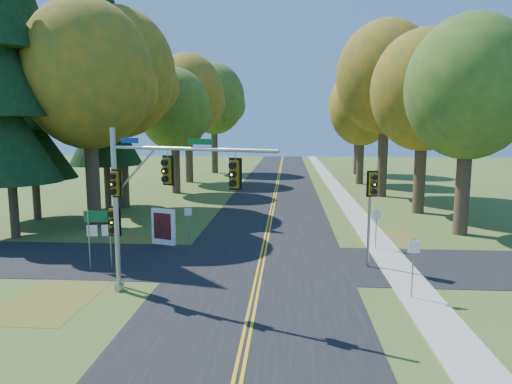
# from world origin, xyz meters

# --- Properties ---
(ground) EXTENTS (160.00, 160.00, 0.00)m
(ground) POSITION_xyz_m (0.00, 0.00, 0.00)
(ground) COLOR #3E5A1F
(ground) RESTS_ON ground
(road_main) EXTENTS (8.00, 160.00, 0.02)m
(road_main) POSITION_xyz_m (0.00, 0.00, 0.01)
(road_main) COLOR black
(road_main) RESTS_ON ground
(road_cross) EXTENTS (60.00, 6.00, 0.02)m
(road_cross) POSITION_xyz_m (0.00, 2.00, 0.01)
(road_cross) COLOR black
(road_cross) RESTS_ON ground
(centerline_left) EXTENTS (0.10, 160.00, 0.01)m
(centerline_left) POSITION_xyz_m (-0.10, 0.00, 0.03)
(centerline_left) COLOR gold
(centerline_left) RESTS_ON road_main
(centerline_right) EXTENTS (0.10, 160.00, 0.01)m
(centerline_right) POSITION_xyz_m (0.10, 0.00, 0.03)
(centerline_right) COLOR gold
(centerline_right) RESTS_ON road_main
(sidewalk_east) EXTENTS (1.60, 160.00, 0.06)m
(sidewalk_east) POSITION_xyz_m (6.20, 0.00, 0.03)
(sidewalk_east) COLOR #9E998E
(sidewalk_east) RESTS_ON ground
(leaf_patch_w_near) EXTENTS (4.00, 6.00, 0.00)m
(leaf_patch_w_near) POSITION_xyz_m (-6.50, 4.00, 0.01)
(leaf_patch_w_near) COLOR brown
(leaf_patch_w_near) RESTS_ON ground
(leaf_patch_e) EXTENTS (3.50, 8.00, 0.00)m
(leaf_patch_e) POSITION_xyz_m (6.80, 6.00, 0.01)
(leaf_patch_e) COLOR brown
(leaf_patch_e) RESTS_ON ground
(leaf_patch_w_far) EXTENTS (3.00, 5.00, 0.00)m
(leaf_patch_w_far) POSITION_xyz_m (-7.50, -3.00, 0.01)
(leaf_patch_w_far) COLOR brown
(leaf_patch_w_far) RESTS_ON ground
(tree_w_a) EXTENTS (8.00, 8.00, 14.15)m
(tree_w_a) POSITION_xyz_m (-11.13, 9.38, 9.49)
(tree_w_a) COLOR #38281C
(tree_w_a) RESTS_ON ground
(tree_e_a) EXTENTS (7.20, 7.20, 12.73)m
(tree_e_a) POSITION_xyz_m (11.57, 8.77, 8.53)
(tree_e_a) COLOR #38281C
(tree_e_a) RESTS_ON ground
(tree_w_b) EXTENTS (8.60, 8.60, 15.38)m
(tree_w_b) POSITION_xyz_m (-11.72, 16.29, 10.37)
(tree_w_b) COLOR #38281C
(tree_w_b) RESTS_ON ground
(tree_e_b) EXTENTS (7.60, 7.60, 13.33)m
(tree_e_b) POSITION_xyz_m (10.97, 15.58, 8.90)
(tree_e_b) COLOR #38281C
(tree_e_b) RESTS_ON ground
(tree_w_c) EXTENTS (6.80, 6.80, 11.91)m
(tree_w_c) POSITION_xyz_m (-9.54, 24.47, 7.94)
(tree_w_c) COLOR #38281C
(tree_w_c) RESTS_ON ground
(tree_e_c) EXTENTS (8.80, 8.80, 15.79)m
(tree_e_c) POSITION_xyz_m (9.88, 23.69, 10.66)
(tree_e_c) COLOR #38281C
(tree_e_c) RESTS_ON ground
(tree_w_d) EXTENTS (8.20, 8.20, 14.56)m
(tree_w_d) POSITION_xyz_m (-10.13, 33.18, 9.78)
(tree_w_d) COLOR #38281C
(tree_w_d) RESTS_ON ground
(tree_e_d) EXTENTS (7.00, 7.00, 12.32)m
(tree_e_d) POSITION_xyz_m (9.26, 32.87, 8.24)
(tree_e_d) COLOR #38281C
(tree_e_d) RESTS_ON ground
(tree_w_e) EXTENTS (8.40, 8.40, 14.97)m
(tree_w_e) POSITION_xyz_m (-8.92, 44.09, 10.07)
(tree_w_e) COLOR #38281C
(tree_w_e) RESTS_ON ground
(tree_e_e) EXTENTS (7.80, 7.80, 13.74)m
(tree_e_e) POSITION_xyz_m (10.47, 43.58, 9.19)
(tree_e_e) COLOR #38281C
(tree_e_e) RESTS_ON ground
(pine_a) EXTENTS (5.60, 5.60, 19.48)m
(pine_a) POSITION_xyz_m (-14.50, 6.00, 9.18)
(pine_a) COLOR #38281C
(pine_a) RESTS_ON ground
(pine_b) EXTENTS (5.60, 5.60, 17.31)m
(pine_b) POSITION_xyz_m (-16.00, 11.00, 8.16)
(pine_b) COLOR #38281C
(pine_b) RESTS_ON ground
(pine_c) EXTENTS (5.60, 5.60, 20.56)m
(pine_c) POSITION_xyz_m (-13.00, 16.00, 9.69)
(pine_c) COLOR #38281C
(pine_c) RESTS_ON ground
(traffic_mast) EXTENTS (6.50, 2.85, 6.33)m
(traffic_mast) POSITION_xyz_m (-3.77, -2.69, 4.07)
(traffic_mast) COLOR #9A9CA2
(traffic_mast) RESTS_ON ground
(east_signal_pole) EXTENTS (0.51, 0.60, 4.45)m
(east_signal_pole) POSITION_xyz_m (4.92, 1.59, 3.37)
(east_signal_pole) COLOR gray
(east_signal_pole) RESTS_ON ground
(ped_signal_pole) EXTENTS (0.52, 0.60, 3.31)m
(ped_signal_pole) POSITION_xyz_m (-5.53, -1.71, 2.46)
(ped_signal_pole) COLOR gray
(ped_signal_pole) RESTS_ON ground
(route_sign_cluster) EXTENTS (1.27, 0.29, 2.76)m
(route_sign_cluster) POSITION_xyz_m (-7.12, 0.52, 1.94)
(route_sign_cluster) COLOR gray
(route_sign_cluster) RESTS_ON ground
(info_kiosk) EXTENTS (1.41, 0.68, 1.98)m
(info_kiosk) POSITION_xyz_m (-5.50, 5.03, 0.98)
(info_kiosk) COLOR white
(info_kiosk) RESTS_ON ground
(reg_sign_e_north) EXTENTS (0.41, 0.08, 2.15)m
(reg_sign_e_north) POSITION_xyz_m (5.82, 4.88, 1.47)
(reg_sign_e_north) COLOR gray
(reg_sign_e_north) RESTS_ON ground
(reg_sign_e_south) EXTENTS (0.45, 0.09, 2.33)m
(reg_sign_e_south) POSITION_xyz_m (5.85, -2.11, 1.59)
(reg_sign_e_south) COLOR gray
(reg_sign_e_south) RESTS_ON ground
(reg_sign_w) EXTENTS (0.39, 0.14, 2.07)m
(reg_sign_w) POSITION_xyz_m (-4.20, 5.33, 1.41)
(reg_sign_w) COLOR gray
(reg_sign_w) RESTS_ON ground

